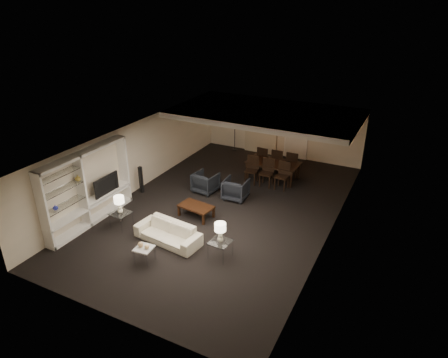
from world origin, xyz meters
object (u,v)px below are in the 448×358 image
side_table_right (220,249)px  television (104,184)px  dining_table (272,171)px  floor_lamp (235,131)px  coffee_table (196,211)px  chair_nl (252,170)px  chair_nm (266,173)px  vase_amber (78,178)px  chair_nr (282,176)px  table_lamp_right (220,233)px  pendant_light (272,127)px  table_lamp_left (120,205)px  side_table_left (121,220)px  chair_fr (293,164)px  armchair_left (206,182)px  chair_fl (264,158)px  chair_fm (278,161)px  marble_table (145,255)px  sofa (168,233)px  floor_speaker (141,180)px  armchair_right (236,189)px  vase_blue (55,207)px

side_table_right → television: (-4.41, 0.49, 0.79)m
dining_table → floor_lamp: (-2.68, 2.26, 0.57)m
dining_table → coffee_table: bearing=-105.9°
chair_nl → chair_nm: bearing=-5.7°
vase_amber → floor_lamp: bearing=81.4°
coffee_table → chair_nr: 3.62m
table_lamp_right → pendant_light: bearing=97.9°
pendant_light → table_lamp_left: pendant_light is taller
pendant_light → side_table_left: pendant_light is taller
table_lamp_left → television: size_ratio=0.54×
chair_nm → chair_fr: size_ratio=1.00×
armchair_left → chair_fl: (1.17, 2.74, 0.15)m
chair_nr → floor_lamp: bearing=141.5°
side_table_left → floor_lamp: (0.19, 7.65, 0.66)m
chair_fr → side_table_right: bearing=88.7°
chair_fm → floor_lamp: size_ratio=0.56×
table_lamp_left → chair_fr: bearing=60.1°
marble_table → chair_fr: chair_fr is taller
pendant_light → sofa: 6.23m
floor_speaker → chair_fm: (3.80, 3.84, 0.02)m
sofa → side_table_left: sofa is taller
chair_nl → chair_nr: size_ratio=1.00×
pendant_light → floor_speaker: pendant_light is taller
chair_fm → armchair_right: bearing=79.3°
chair_fm → chair_fr: 0.60m
coffee_table → chair_fr: size_ratio=1.05×
sofa → coffee_table: 1.60m
table_lamp_right → television: (-4.41, 0.49, 0.26)m
armchair_left → television: size_ratio=0.78×
table_lamp_right → marble_table: table_lamp_right is taller
floor_speaker → sofa: bearing=-36.0°
marble_table → vase_blue: bearing=-173.6°
chair_nr → chair_fl: bearing=135.7°
sofa → table_lamp_right: bearing=6.6°
dining_table → chair_fl: bearing=134.0°
television → dining_table: (3.88, 4.90, -0.70)m
table_lamp_right → marble_table: size_ratio=1.24×
sofa → armchair_left: 3.36m
side_table_right → table_lamp_left: bearing=180.0°
chair_fl → chair_fr: size_ratio=1.00×
table_lamp_right → chair_fl: size_ratio=0.54×
table_lamp_left → chair_nr: size_ratio=0.54×
table_lamp_left → table_lamp_right: (3.40, 0.00, 0.00)m
dining_table → vase_blue: bearing=-118.6°
marble_table → vase_amber: 3.15m
pendant_light → marble_table: size_ratio=1.15×
armchair_right → marble_table: bearing=79.5°
vase_amber → chair_fr: bearing=55.3°
chair_nl → pendant_light: bearing=70.2°
chair_nm → chair_fm: size_ratio=1.00×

